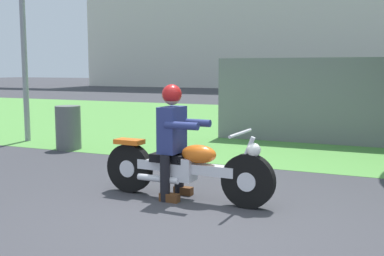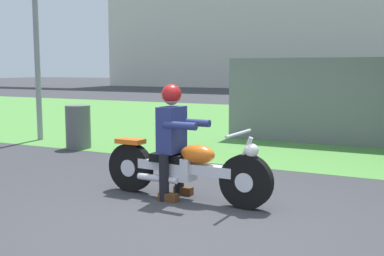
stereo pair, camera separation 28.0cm
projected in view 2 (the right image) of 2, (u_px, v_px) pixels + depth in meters
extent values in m
plane|color=#38383D|center=(187.00, 227.00, 4.77)|extent=(120.00, 120.00, 0.00)
cube|color=#549342|center=(341.00, 127.00, 12.77)|extent=(60.00, 12.00, 0.01)
cylinder|color=black|center=(246.00, 182.00, 5.36)|extent=(0.63, 0.15, 0.62)
cylinder|color=silver|center=(246.00, 182.00, 5.36)|extent=(0.22, 0.15, 0.22)
cylinder|color=black|center=(131.00, 167.00, 6.13)|extent=(0.63, 0.15, 0.62)
cylinder|color=silver|center=(131.00, 167.00, 6.13)|extent=(0.22, 0.15, 0.22)
cube|color=silver|center=(185.00, 167.00, 5.73)|extent=(1.29, 0.19, 0.12)
cube|color=silver|center=(181.00, 169.00, 5.76)|extent=(0.33, 0.25, 0.28)
ellipsoid|color=orange|center=(198.00, 154.00, 5.62)|extent=(0.45, 0.26, 0.22)
cube|color=black|center=(169.00, 158.00, 5.82)|extent=(0.45, 0.26, 0.10)
cube|color=orange|center=(130.00, 141.00, 6.08)|extent=(0.37, 0.21, 0.06)
cylinder|color=silver|center=(242.00, 159.00, 5.35)|extent=(0.25, 0.06, 0.53)
cylinder|color=silver|center=(239.00, 134.00, 5.34)|extent=(0.06, 0.66, 0.04)
sphere|color=white|center=(252.00, 151.00, 5.28)|extent=(0.16, 0.16, 0.16)
cylinder|color=silver|center=(157.00, 178.00, 5.77)|extent=(0.55, 0.10, 0.08)
cylinder|color=black|center=(179.00, 172.00, 5.99)|extent=(0.12, 0.12, 0.56)
cube|color=#593319|center=(183.00, 191.00, 5.99)|extent=(0.24, 0.11, 0.10)
cylinder|color=black|center=(164.00, 178.00, 5.68)|extent=(0.12, 0.12, 0.56)
cube|color=#593319|center=(168.00, 197.00, 5.68)|extent=(0.24, 0.11, 0.10)
cube|color=navy|center=(172.00, 130.00, 5.76)|extent=(0.24, 0.39, 0.56)
cylinder|color=navy|center=(194.00, 123.00, 5.79)|extent=(0.42, 0.11, 0.09)
cylinder|color=navy|center=(180.00, 126.00, 5.50)|extent=(0.42, 0.11, 0.09)
sphere|color=#D8A884|center=(171.00, 97.00, 5.71)|extent=(0.20, 0.20, 0.20)
sphere|color=#B21919|center=(171.00, 94.00, 5.71)|extent=(0.24, 0.24, 0.24)
cylinder|color=#595E5B|center=(78.00, 127.00, 9.43)|extent=(0.49, 0.49, 0.85)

